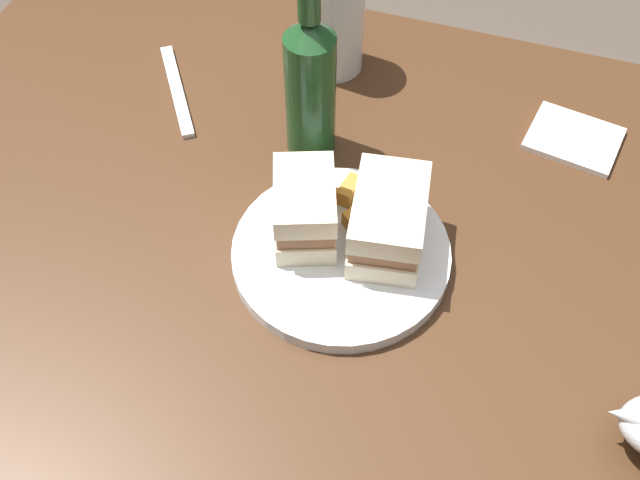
% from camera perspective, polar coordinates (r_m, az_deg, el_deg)
% --- Properties ---
extents(dining_table, '(1.13, 0.91, 0.77)m').
position_cam_1_polar(dining_table, '(1.18, -1.17, -12.15)').
color(dining_table, '#422816').
rests_on(dining_table, ground).
extents(plate, '(0.24, 0.24, 0.02)m').
position_cam_1_polar(plate, '(0.83, 1.61, -1.05)').
color(plate, white).
rests_on(plate, dining_table).
extents(sandwich_half_left, '(0.09, 0.13, 0.07)m').
position_cam_1_polar(sandwich_half_left, '(0.81, 5.23, 1.50)').
color(sandwich_half_left, beige).
rests_on(sandwich_half_left, plate).
extents(sandwich_half_right, '(0.10, 0.12, 0.07)m').
position_cam_1_polar(sandwich_half_right, '(0.81, -1.39, 2.44)').
color(sandwich_half_right, beige).
rests_on(sandwich_half_right, plate).
extents(potato_wedge_front, '(0.02, 0.04, 0.02)m').
position_cam_1_polar(potato_wedge_front, '(0.86, 2.28, 3.82)').
color(potato_wedge_front, '#B77F33').
rests_on(potato_wedge_front, plate).
extents(potato_wedge_middle, '(0.03, 0.05, 0.02)m').
position_cam_1_polar(potato_wedge_middle, '(0.85, 0.07, 2.79)').
color(potato_wedge_middle, '#AD702D').
rests_on(potato_wedge_middle, plate).
extents(potato_wedge_back, '(0.04, 0.04, 0.02)m').
position_cam_1_polar(potato_wedge_back, '(0.83, 3.05, 1.15)').
color(potato_wedge_back, '#B77F33').
rests_on(potato_wedge_back, plate).
extents(potato_wedge_left_edge, '(0.06, 0.02, 0.01)m').
position_cam_1_polar(potato_wedge_left_edge, '(0.85, -1.10, 2.48)').
color(potato_wedge_left_edge, gold).
rests_on(potato_wedge_left_edge, plate).
extents(pint_glass, '(0.08, 0.08, 0.14)m').
position_cam_1_polar(pint_glass, '(1.03, 1.06, 15.90)').
color(pint_glass, white).
rests_on(pint_glass, dining_table).
extents(cider_bottle, '(0.06, 0.06, 0.26)m').
position_cam_1_polar(cider_bottle, '(0.88, -0.75, 11.88)').
color(cider_bottle, '#19421E').
rests_on(cider_bottle, dining_table).
extents(napkin, '(0.12, 0.11, 0.01)m').
position_cam_1_polar(napkin, '(1.01, 18.78, 7.33)').
color(napkin, white).
rests_on(napkin, dining_table).
extents(fork, '(0.12, 0.16, 0.01)m').
position_cam_1_polar(fork, '(1.04, -10.86, 11.15)').
color(fork, silver).
rests_on(fork, dining_table).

